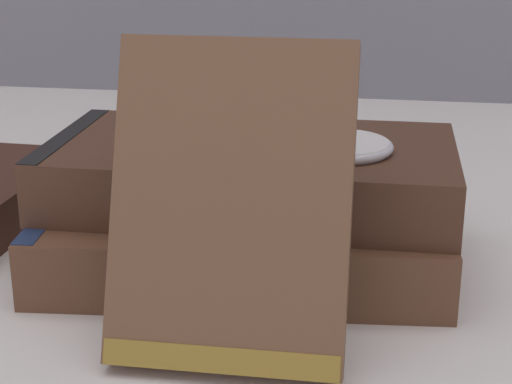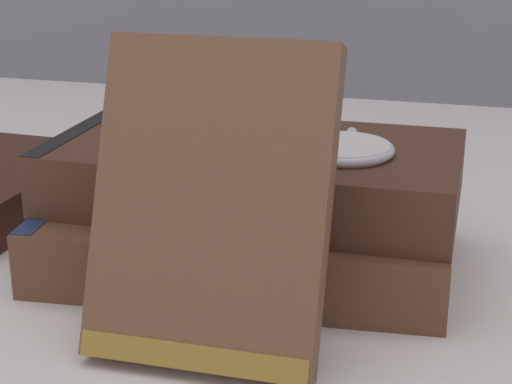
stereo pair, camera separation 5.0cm
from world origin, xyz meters
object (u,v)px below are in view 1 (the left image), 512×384
at_px(reading_glasses, 173,171).
at_px(book_flat_top, 242,172).
at_px(book_flat_bottom, 234,235).
at_px(pocket_watch, 342,144).
at_px(book_leaning_front, 231,216).

bearing_deg(reading_glasses, book_flat_top, -84.54).
height_order(book_flat_bottom, book_flat_top, book_flat_top).
xyz_separation_m(book_flat_top, pocket_watch, (0.06, -0.00, 0.02)).
relative_size(book_flat_bottom, reading_glasses, 2.14).
height_order(book_leaning_front, reading_glasses, book_leaning_front).
height_order(pocket_watch, reading_glasses, pocket_watch).
xyz_separation_m(book_flat_bottom, book_flat_top, (0.00, 0.01, 0.04)).
height_order(book_leaning_front, pocket_watch, book_leaning_front).
distance_m(book_flat_top, book_leaning_front, 0.11).
distance_m(book_flat_bottom, book_leaning_front, 0.11).
bearing_deg(pocket_watch, reading_glasses, 130.97).
xyz_separation_m(book_flat_bottom, book_leaning_front, (0.02, -0.10, 0.05)).
height_order(book_flat_top, pocket_watch, pocket_watch).
bearing_deg(book_flat_bottom, pocket_watch, -0.52).
xyz_separation_m(book_flat_bottom, reading_glasses, (-0.08, 0.17, -0.02)).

